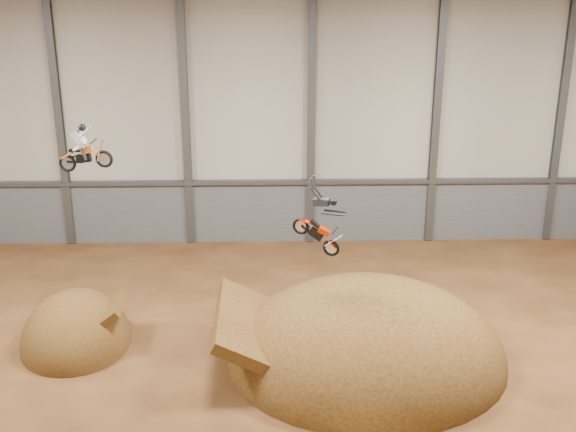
{
  "coord_description": "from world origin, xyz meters",
  "views": [
    {
      "loc": [
        1.21,
        -26.61,
        17.95
      ],
      "look_at": [
        1.87,
        4.0,
        5.81
      ],
      "focal_mm": 50.0,
      "sensor_mm": 36.0,
      "label": 1
    }
  ],
  "objects_px": {
    "landing_ramp": "(366,362)",
    "fmx_rider_b": "(312,215)",
    "takeoff_ramp": "(77,344)",
    "fmx_rider_a": "(85,145)"
  },
  "relations": [
    {
      "from": "landing_ramp",
      "to": "fmx_rider_a",
      "type": "height_order",
      "value": "fmx_rider_a"
    },
    {
      "from": "takeoff_ramp",
      "to": "fmx_rider_b",
      "type": "height_order",
      "value": "fmx_rider_b"
    },
    {
      "from": "landing_ramp",
      "to": "fmx_rider_b",
      "type": "distance_m",
      "value": 7.21
    },
    {
      "from": "fmx_rider_a",
      "to": "fmx_rider_b",
      "type": "bearing_deg",
      "value": -3.83
    },
    {
      "from": "landing_ramp",
      "to": "takeoff_ramp",
      "type": "bearing_deg",
      "value": 172.05
    },
    {
      "from": "fmx_rider_a",
      "to": "fmx_rider_b",
      "type": "xyz_separation_m",
      "value": [
        8.73,
        -1.75,
        -2.28
      ]
    },
    {
      "from": "takeoff_ramp",
      "to": "fmx_rider_b",
      "type": "distance_m",
      "value": 12.31
    },
    {
      "from": "takeoff_ramp",
      "to": "landing_ramp",
      "type": "xyz_separation_m",
      "value": [
        12.39,
        -1.73,
        0.0
      ]
    },
    {
      "from": "landing_ramp",
      "to": "fmx_rider_a",
      "type": "relative_size",
      "value": 5.27
    },
    {
      "from": "landing_ramp",
      "to": "fmx_rider_b",
      "type": "height_order",
      "value": "fmx_rider_b"
    }
  ]
}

